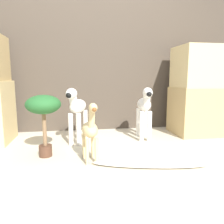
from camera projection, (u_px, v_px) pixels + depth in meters
The scene contains 8 objects.
ground_plane at pixel (107, 164), 1.99m from camera, with size 14.00×14.00×0.00m, color beige.
wall_back at pixel (94, 55), 3.16m from camera, with size 6.40×0.08×2.20m.
rock_pillar_right at pixel (195, 92), 2.98m from camera, with size 0.56×0.56×1.19m.
zebra_right at pixel (145, 107), 2.71m from camera, with size 0.20×0.51×0.66m.
zebra_left at pixel (77, 109), 2.55m from camera, with size 0.29×0.51×0.66m.
giraffe_figurine at pixel (90, 129), 2.00m from camera, with size 0.17×0.39×0.57m.
potted_palm_front at pixel (43, 109), 2.11m from camera, with size 0.34×0.34×0.61m.
surfboard at pixel (148, 163), 1.94m from camera, with size 1.03×0.40×0.08m.
Camera 1 is at (-0.25, -1.87, 0.78)m, focal length 35.00 mm.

